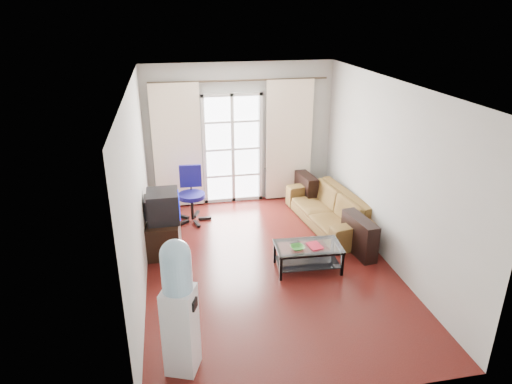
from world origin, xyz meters
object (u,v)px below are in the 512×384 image
coffee_table (308,254)px  crt_tv (162,206)px  task_chair (192,205)px  water_cooler (179,305)px  sofa (329,209)px  tv_stand (164,236)px

coffee_table → crt_tv: 2.34m
crt_tv → task_chair: crt_tv is taller
crt_tv → water_cooler: bearing=-86.5°
sofa → coffee_table: (-0.80, -1.36, -0.05)m
sofa → task_chair: (-2.37, 0.65, -0.01)m
task_chair → tv_stand: bearing=-112.8°
water_cooler → sofa: bearing=69.2°
sofa → coffee_table: 1.58m
sofa → tv_stand: sofa is taller
crt_tv → water_cooler: (0.16, -2.63, 0.04)m
coffee_table → task_chair: 2.55m
coffee_table → task_chair: size_ratio=0.99×
task_chair → water_cooler: (-0.34, -3.68, 0.52)m
tv_stand → crt_tv: crt_tv is taller
coffee_table → tv_stand: 2.28m
sofa → coffee_table: size_ratio=2.20×
task_chair → water_cooler: bearing=-92.8°
crt_tv → task_chair: (0.51, 1.05, -0.48)m
crt_tv → tv_stand: bearing=-90.0°
task_chair → water_cooler: size_ratio=0.64×
sofa → task_chair: 2.45m
coffee_table → sofa: bearing=59.4°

